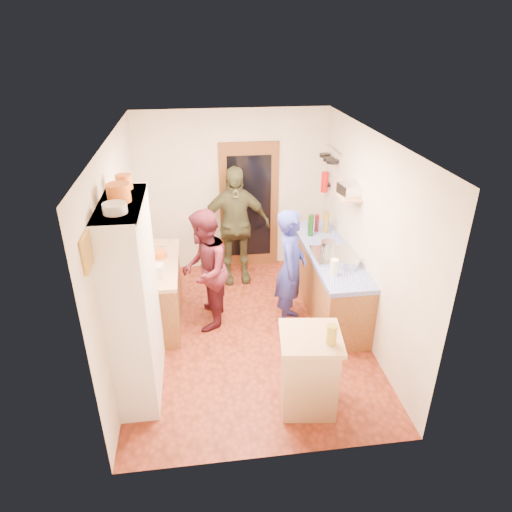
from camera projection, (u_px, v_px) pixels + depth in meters
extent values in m
cube|color=#923822|center=(249.00, 333.00, 6.13)|extent=(3.00, 4.00, 0.02)
cube|color=silver|center=(247.00, 136.00, 4.95)|extent=(3.00, 4.00, 0.02)
cube|color=silver|center=(233.00, 192.00, 7.32)|extent=(3.00, 0.02, 2.60)
cube|color=silver|center=(276.00, 348.00, 3.76)|extent=(3.00, 0.02, 2.60)
cube|color=silver|center=(121.00, 252.00, 5.36)|extent=(0.02, 4.00, 2.60)
cube|color=silver|center=(367.00, 238.00, 5.72)|extent=(0.02, 4.00, 2.60)
cube|color=brown|center=(249.00, 207.00, 7.43)|extent=(0.95, 0.06, 2.10)
cube|color=black|center=(249.00, 207.00, 7.40)|extent=(0.70, 0.02, 1.70)
cube|color=white|center=(134.00, 301.00, 4.77)|extent=(0.40, 1.20, 2.20)
cube|color=white|center=(120.00, 204.00, 4.28)|extent=(0.40, 1.14, 0.04)
cylinder|color=white|center=(115.00, 208.00, 4.01)|extent=(0.21, 0.21, 0.09)
cylinder|color=orange|center=(119.00, 193.00, 4.25)|extent=(0.22, 0.22, 0.17)
cylinder|color=orange|center=(124.00, 182.00, 4.59)|extent=(0.17, 0.17, 0.15)
cube|color=#966131|center=(157.00, 294.00, 6.19)|extent=(0.60, 1.40, 0.85)
cube|color=tan|center=(154.00, 265.00, 5.99)|extent=(0.64, 1.44, 0.05)
cube|color=white|center=(155.00, 271.00, 5.61)|extent=(0.22, 0.16, 0.16)
cylinder|color=white|center=(148.00, 263.00, 5.78)|extent=(0.21, 0.21, 0.19)
cylinder|color=orange|center=(160.00, 254.00, 6.11)|extent=(0.20, 0.20, 0.08)
cube|color=tan|center=(158.00, 243.00, 6.50)|extent=(0.35, 0.29, 0.02)
cube|color=#966131|center=(328.00, 281.00, 6.52)|extent=(0.60, 2.20, 0.84)
cube|color=#0A29B8|center=(330.00, 253.00, 6.32)|extent=(0.62, 2.22, 0.06)
cube|color=silver|center=(334.00, 255.00, 6.14)|extent=(0.55, 0.58, 0.04)
cylinder|color=silver|center=(328.00, 246.00, 6.21)|extent=(0.20, 0.20, 0.13)
cylinder|color=#143F14|center=(311.00, 225.00, 6.69)|extent=(0.10, 0.10, 0.33)
cylinder|color=#591419|center=(317.00, 223.00, 6.85)|extent=(0.07, 0.07, 0.27)
cylinder|color=olive|center=(326.00, 222.00, 6.80)|extent=(0.08, 0.08, 0.32)
cylinder|color=white|center=(334.00, 268.00, 5.63)|extent=(0.12, 0.12, 0.22)
cylinder|color=silver|center=(348.00, 263.00, 5.86)|extent=(0.32, 0.32, 0.11)
cube|color=tan|center=(309.00, 373.00, 4.77)|extent=(0.62, 0.62, 0.86)
cube|color=tan|center=(311.00, 338.00, 4.56)|extent=(0.69, 0.69, 0.05)
cube|color=white|center=(305.00, 334.00, 4.60)|extent=(0.38, 0.32, 0.02)
cylinder|color=#AD9E2D|center=(332.00, 334.00, 4.40)|extent=(0.12, 0.12, 0.21)
cylinder|color=silver|center=(334.00, 150.00, 6.73)|extent=(0.02, 0.65, 0.02)
cylinder|color=black|center=(332.00, 161.00, 6.62)|extent=(0.18, 0.18, 0.05)
cylinder|color=black|center=(328.00, 159.00, 6.81)|extent=(0.16, 0.16, 0.05)
cylinder|color=black|center=(325.00, 155.00, 6.98)|extent=(0.17, 0.17, 0.05)
cube|color=tan|center=(348.00, 196.00, 5.92)|extent=(0.26, 0.42, 0.03)
cube|color=silver|center=(349.00, 190.00, 5.88)|extent=(0.26, 0.33, 0.15)
cube|color=black|center=(328.00, 185.00, 7.15)|extent=(0.06, 0.10, 0.04)
cylinder|color=red|center=(325.00, 182.00, 7.12)|extent=(0.11, 0.11, 0.32)
cube|color=gold|center=(87.00, 253.00, 3.66)|extent=(0.03, 0.25, 0.30)
imported|color=navy|center=(293.00, 270.00, 5.98)|extent=(0.56, 0.69, 1.64)
imported|color=#4B1722|center=(207.00, 269.00, 5.98)|extent=(0.73, 0.88, 1.65)
imported|color=#393A22|center=(235.00, 226.00, 7.00)|extent=(1.11, 0.48, 1.87)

